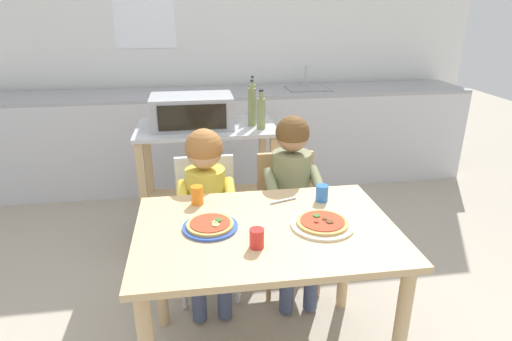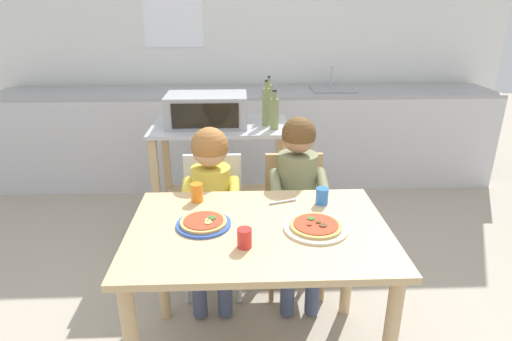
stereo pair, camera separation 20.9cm
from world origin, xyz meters
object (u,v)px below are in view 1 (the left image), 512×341
kitchen_island_cart (208,166)px  drinking_cup_blue (322,193)px  toaster_oven (192,111)px  serving_spoon (283,200)px  bottle_brown_beer (253,101)px  drinking_cup_orange (197,195)px  pizza_plate_cream (322,224)px  child_in_yellow_shirt (206,195)px  child_in_olive_shirt (293,188)px  bottle_slim_sauce (261,113)px  dining_chair_left (207,216)px  dining_chair_right (288,211)px  bottle_clear_vinegar (252,106)px  dining_table (266,251)px  drinking_cup_red (257,238)px  pizza_plate_blue_rimmed (210,226)px

kitchen_island_cart → drinking_cup_blue: (0.52, -1.00, 0.21)m
toaster_oven → serving_spoon: toaster_oven is taller
bottle_brown_beer → drinking_cup_orange: (-0.42, -1.08, -0.21)m
pizza_plate_cream → drinking_cup_orange: bearing=150.3°
child_in_yellow_shirt → child_in_olive_shirt: bearing=-0.6°
bottle_slim_sauce → dining_chair_left: 0.78m
dining_chair_right → serving_spoon: dining_chair_right is taller
kitchen_island_cart → bottle_clear_vinegar: 0.53m
drinking_cup_orange → kitchen_island_cart: bearing=84.9°
bottle_brown_beer → drinking_cup_orange: 1.18m
dining_table → bottle_brown_beer: bearing=84.4°
bottle_clear_vinegar → child_in_olive_shirt: bottle_clear_vinegar is taller
bottle_clear_vinegar → drinking_cup_red: (-0.17, -1.34, -0.22)m
bottle_brown_beer → pizza_plate_cream: 1.41m
drinking_cup_red → child_in_yellow_shirt: bearing=104.4°
drinking_cup_red → bottle_slim_sauce: bearing=80.1°
pizza_plate_cream → serving_spoon: bearing=113.5°
toaster_oven → drinking_cup_red: size_ratio=6.71×
child_in_olive_shirt → serving_spoon: size_ratio=7.60×
dining_chair_right → serving_spoon: 0.50m
drinking_cup_red → drinking_cup_orange: bearing=117.5°
kitchen_island_cart → child_in_olive_shirt: bearing=-57.0°
pizza_plate_blue_rimmed → drinking_cup_orange: (-0.05, 0.25, 0.03)m
child_in_olive_shirt → drinking_cup_red: child_in_olive_shirt is taller
serving_spoon → pizza_plate_blue_rimmed: bearing=-149.7°
kitchen_island_cart → dining_table: 1.24m
kitchen_island_cart → toaster_oven: size_ratio=1.75×
drinking_cup_blue → serving_spoon: size_ratio=0.58×
drinking_cup_orange → dining_chair_left: bearing=82.4°
kitchen_island_cart → dining_chair_right: bearing=-51.9°
dining_chair_left → bottle_brown_beer: bearing=62.2°
dining_chair_left → drinking_cup_red: (0.18, -0.80, 0.30)m
toaster_oven → pizza_plate_blue_rimmed: 1.20m
bottle_clear_vinegar → pizza_plate_cream: bearing=-83.4°
bottle_clear_vinegar → bottle_brown_beer: size_ratio=1.01×
kitchen_island_cart → pizza_plate_blue_rimmed: size_ratio=3.89×
drinking_cup_red → dining_chair_right: bearing=68.8°
dining_table → drinking_cup_orange: 0.44m
bottle_brown_beer → dining_table: (-0.13, -1.36, -0.38)m
dining_chair_right → dining_chair_left: bearing=179.5°
child_in_yellow_shirt → drinking_cup_red: (0.18, -0.69, 0.11)m
bottle_clear_vinegar → dining_table: (-0.11, -1.19, -0.38)m
dining_chair_right → dining_table: bearing=-110.8°
kitchen_island_cart → drinking_cup_orange: (-0.08, -0.94, 0.21)m
child_in_yellow_shirt → drinking_cup_red: child_in_yellow_shirt is taller
bottle_slim_sauce → pizza_plate_cream: 1.15m
toaster_oven → bottle_slim_sauce: bearing=-14.0°
dining_chair_right → child_in_yellow_shirt: bearing=-166.9°
kitchen_island_cart → child_in_olive_shirt: 0.84m
dining_table → child_in_yellow_shirt: child_in_yellow_shirt is taller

